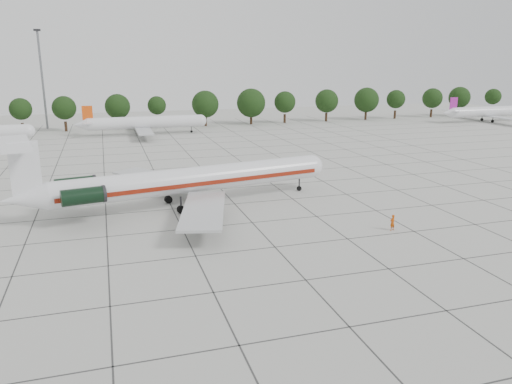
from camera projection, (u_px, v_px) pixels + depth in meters
ground at (252, 223)px, 57.08m from camera, size 260.00×260.00×0.00m
apron_joints at (222, 191)px, 70.94m from camera, size 170.00×170.00×0.02m
main_airliner at (178, 181)px, 62.03m from camera, size 40.98×31.98×9.69m
ground_crew at (392, 223)px, 54.35m from camera, size 0.74×0.58×1.78m
bg_airliner_c at (145, 123)px, 122.30m from camera, size 28.24×27.20×7.40m
bg_airliner_e at (490, 112)px, 147.63m from camera, size 28.24×27.20×7.40m
tree_line at (118, 107)px, 130.78m from camera, size 249.86×8.44×10.22m
floodlight_mast at (42, 74)px, 129.94m from camera, size 1.60×1.60×25.45m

